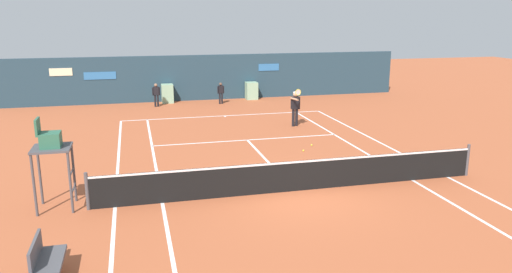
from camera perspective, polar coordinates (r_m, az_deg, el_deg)
name	(u,v)px	position (r m, az deg, el deg)	size (l,w,h in m)	color
ground_plane	(290,185)	(15.56, 3.93, -5.61)	(80.00, 80.00, 0.01)	#B25633
tennis_net	(296,175)	(14.88, 4.65, -4.48)	(12.10, 0.10, 1.07)	#4C4C51
sponsor_back_wall	(208,78)	(30.89, -5.58, 6.77)	(25.00, 1.02, 2.79)	#233D4C
umpire_chair	(51,147)	(14.27, -22.78, -1.19)	(1.00, 1.00, 2.56)	#47474C
player_bench	(45,257)	(10.94, -23.36, -12.77)	(0.54, 1.21, 0.88)	#38383D
player_on_baseline	(295,106)	(23.41, 4.61, 3.62)	(0.54, 0.81, 1.89)	black
ball_kid_centre_post	(156,93)	(29.00, -11.55, 4.95)	(0.45, 0.19, 1.36)	black
ball_kid_right_post	(221,92)	(29.42, -4.13, 5.24)	(0.42, 0.20, 1.28)	black
tennis_ball_near_service_line	(303,151)	(19.29, 5.54, -1.64)	(0.07, 0.07, 0.07)	#CCE033
tennis_ball_mid_court	(312,145)	(20.12, 6.49, -1.00)	(0.07, 0.07, 0.07)	#CCE033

